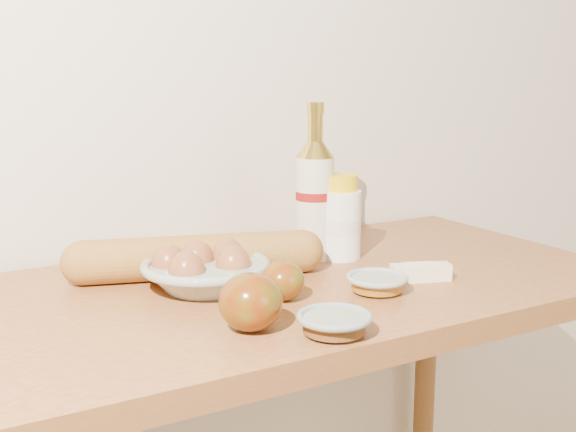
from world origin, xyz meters
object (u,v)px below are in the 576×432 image
object	(u,v)px
egg_bowl	(205,271)
cream_bottle	(340,220)
bourbon_bottle	(315,196)
baguette	(196,257)
table	(279,352)

from	to	relation	value
egg_bowl	cream_bottle	bearing A→B (deg)	10.41
bourbon_bottle	egg_bowl	size ratio (longest dim) A/B	1.34
bourbon_bottle	baguette	size ratio (longest dim) A/B	0.65
egg_bowl	baguette	bearing A→B (deg)	79.29
cream_bottle	egg_bowl	world-z (taller)	cream_bottle
bourbon_bottle	cream_bottle	world-z (taller)	bourbon_bottle
bourbon_bottle	baguette	xyz separation A→B (m)	(-0.25, -0.01, -0.08)
table	cream_bottle	distance (m)	0.28
baguette	bourbon_bottle	bearing A→B (deg)	20.15
table	egg_bowl	world-z (taller)	egg_bowl
bourbon_bottle	baguette	distance (m)	0.26
bourbon_bottle	cream_bottle	size ratio (longest dim) A/B	1.84
baguette	cream_bottle	bearing A→B (deg)	15.37
bourbon_bottle	egg_bowl	world-z (taller)	bourbon_bottle
bourbon_bottle	table	bearing A→B (deg)	-134.18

